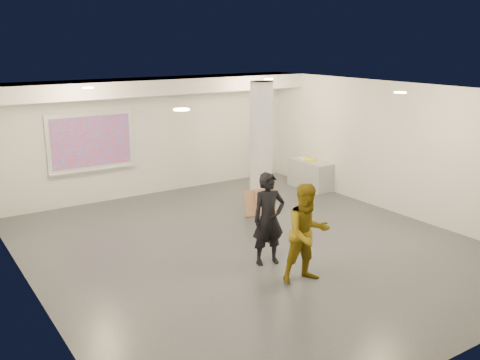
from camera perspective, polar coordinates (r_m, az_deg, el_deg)
floor at (r=10.48m, az=1.21°, el=-7.09°), size 8.00×9.00×0.01m
ceiling at (r=9.77m, az=1.31°, el=9.46°), size 8.00×9.00×0.01m
wall_back at (r=13.88m, az=-9.36°, el=4.61°), size 8.00×0.01×3.00m
wall_front at (r=6.97m, az=22.85°, el=-6.62°), size 8.00×0.01×3.00m
wall_left at (r=8.50m, az=-21.59°, el=-2.72°), size 0.01×9.00×3.00m
wall_right at (r=12.67m, az=16.36°, el=3.24°), size 0.01×9.00×3.00m
soffit_band at (r=13.22m, az=-8.61°, el=9.91°), size 8.00×1.10×0.36m
downlight_nw at (r=11.06m, az=-15.91°, el=9.43°), size 0.22×0.22×0.02m
downlight_ne at (r=13.07m, az=3.06°, el=10.71°), size 0.22×0.22×0.02m
downlight_sw at (r=7.37m, az=-6.26°, el=7.48°), size 0.22×0.22×0.02m
downlight_se at (r=10.14m, az=16.72°, el=8.94°), size 0.22×0.22×0.02m
column at (r=12.30m, az=2.27°, el=3.50°), size 0.52×0.52×3.00m
projection_screen at (r=13.28m, az=-15.60°, el=3.92°), size 2.10×0.13×1.42m
credenza at (r=14.52m, az=7.48°, el=0.58°), size 0.55×1.29×0.75m
papers_stack at (r=14.68m, az=6.85°, el=2.30°), size 0.32×0.37×0.02m
postit_pad at (r=14.54m, az=7.44°, el=2.19°), size 0.33×0.39×0.03m
cardboard_back at (r=12.26m, az=2.73°, el=-2.39°), size 0.54×0.20×0.57m
cardboard_front at (r=12.19m, az=1.68°, el=-2.44°), size 0.57×0.32×0.59m
woman at (r=9.46m, az=3.07°, el=-4.17°), size 0.67×0.51×1.67m
man at (r=8.84m, az=7.19°, el=-5.68°), size 0.91×0.77×1.67m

